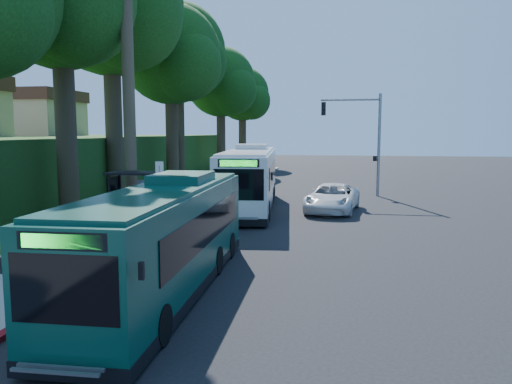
% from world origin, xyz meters
% --- Properties ---
extents(ground, '(140.00, 140.00, 0.00)m').
position_xyz_m(ground, '(0.00, 0.00, 0.00)').
color(ground, black).
rests_on(ground, ground).
extents(sidewalk, '(4.50, 70.00, 0.12)m').
position_xyz_m(sidewalk, '(-7.30, 0.00, 0.06)').
color(sidewalk, gray).
rests_on(sidewalk, ground).
extents(red_curb, '(0.25, 30.00, 0.13)m').
position_xyz_m(red_curb, '(-5.00, -4.00, 0.07)').
color(red_curb, maroon).
rests_on(red_curb, ground).
extents(grass_verge, '(8.00, 70.00, 0.06)m').
position_xyz_m(grass_verge, '(-13.00, 5.00, 0.03)').
color(grass_verge, '#234719').
rests_on(grass_verge, ground).
extents(bus_shelter, '(3.20, 1.51, 2.55)m').
position_xyz_m(bus_shelter, '(-7.26, -2.86, 1.81)').
color(bus_shelter, black).
rests_on(bus_shelter, ground).
extents(stop_sign_pole, '(0.35, 0.06, 3.17)m').
position_xyz_m(stop_sign_pole, '(-5.40, -5.00, 2.08)').
color(stop_sign_pole, gray).
rests_on(stop_sign_pole, ground).
extents(traffic_signal_pole, '(4.10, 0.30, 7.00)m').
position_xyz_m(traffic_signal_pole, '(3.78, 10.00, 4.42)').
color(traffic_signal_pole, gray).
rests_on(traffic_signal_pole, ground).
extents(hillside_backdrop, '(24.00, 60.00, 8.80)m').
position_xyz_m(hillside_backdrop, '(-26.30, 15.10, 2.44)').
color(hillside_backdrop, '#234719').
rests_on(hillside_backdrop, ground).
extents(tree_0, '(8.40, 8.00, 15.70)m').
position_xyz_m(tree_0, '(-12.40, -0.02, 11.20)').
color(tree_0, '#382B1E').
rests_on(tree_0, ground).
extents(tree_1, '(10.50, 10.00, 18.26)m').
position_xyz_m(tree_1, '(-13.37, 7.98, 12.73)').
color(tree_1, '#382B1E').
rests_on(tree_1, ground).
extents(tree_2, '(8.82, 8.40, 15.12)m').
position_xyz_m(tree_2, '(-11.89, 15.98, 10.48)').
color(tree_2, '#382B1E').
rests_on(tree_2, ground).
extents(tree_3, '(10.08, 9.60, 17.28)m').
position_xyz_m(tree_3, '(-13.88, 23.98, 11.98)').
color(tree_3, '#382B1E').
rests_on(tree_3, ground).
extents(tree_4, '(8.40, 8.00, 14.14)m').
position_xyz_m(tree_4, '(-11.40, 31.98, 9.73)').
color(tree_4, '#382B1E').
rests_on(tree_4, ground).
extents(tree_5, '(7.35, 7.00, 12.86)m').
position_xyz_m(tree_5, '(-10.41, 39.99, 8.96)').
color(tree_5, '#382B1E').
rests_on(tree_5, ground).
extents(white_bus, '(3.81, 12.53, 3.68)m').
position_xyz_m(white_bus, '(-2.96, 3.09, 1.79)').
color(white_bus, silver).
rests_on(white_bus, ground).
extents(teal_bus, '(2.50, 10.68, 3.17)m').
position_xyz_m(teal_bus, '(-2.60, -12.18, 1.55)').
color(teal_bus, '#0B3D31').
rests_on(teal_bus, ground).
extents(pickup, '(3.30, 5.83, 1.54)m').
position_xyz_m(pickup, '(1.78, 2.78, 0.77)').
color(pickup, white).
rests_on(pickup, ground).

